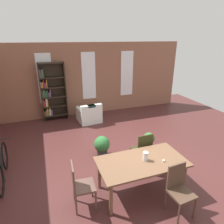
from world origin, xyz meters
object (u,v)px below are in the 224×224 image
(dining_chair_far_right, at_px, (142,149))
(potted_plant_corner, at_px, (102,145))
(dining_table, at_px, (142,164))
(dining_chair_head_left, at_px, (80,184))
(dining_chair_near_right, at_px, (179,188))
(bicycle_second, at_px, (2,166))
(bookshelf_tall, at_px, (51,93))
(armchair_white, at_px, (89,115))
(potted_plant_by_shelf, at_px, (149,139))
(vase_on_table, at_px, (146,156))

(dining_chair_far_right, bearing_deg, potted_plant_corner, 131.67)
(dining_table, bearing_deg, potted_plant_corner, 103.15)
(dining_chair_head_left, bearing_deg, dining_chair_far_right, 22.58)
(dining_chair_near_right, relative_size, bicycle_second, 0.57)
(dining_chair_head_left, relative_size, bookshelf_tall, 0.43)
(dining_table, height_order, dining_chair_near_right, dining_chair_near_right)
(dining_table, xyz_separation_m, armchair_white, (-0.13, 3.95, -0.37))
(dining_chair_head_left, relative_size, potted_plant_corner, 1.68)
(potted_plant_by_shelf, bearing_deg, bookshelf_tall, 127.26)
(bookshelf_tall, height_order, armchair_white, bookshelf_tall)
(dining_chair_near_right, xyz_separation_m, dining_chair_head_left, (-1.65, 0.70, 0.00))
(dining_table, relative_size, dining_chair_near_right, 1.86)
(potted_plant_corner, bearing_deg, vase_on_table, -74.13)
(dining_chair_near_right, height_order, armchair_white, dining_chair_near_right)
(potted_plant_by_shelf, distance_m, potted_plant_corner, 1.40)
(vase_on_table, xyz_separation_m, potted_plant_corner, (-0.44, 1.55, -0.51))
(dining_table, relative_size, bookshelf_tall, 0.81)
(dining_table, bearing_deg, bookshelf_tall, 106.53)
(dining_table, bearing_deg, armchair_white, 91.86)
(dining_chair_far_right, bearing_deg, dining_chair_near_right, -90.25)
(vase_on_table, bearing_deg, potted_plant_corner, 105.87)
(dining_table, height_order, dining_chair_far_right, dining_chair_far_right)
(dining_chair_near_right, height_order, bookshelf_tall, bookshelf_tall)
(dining_chair_head_left, bearing_deg, bicycle_second, 137.14)
(dining_chair_near_right, distance_m, dining_chair_far_right, 1.39)
(potted_plant_by_shelf, bearing_deg, armchair_white, 115.32)
(vase_on_table, relative_size, potted_plant_by_shelf, 0.39)
(dining_chair_near_right, relative_size, dining_chair_head_left, 1.00)
(vase_on_table, height_order, potted_plant_by_shelf, vase_on_table)
(bicycle_second, bearing_deg, armchair_white, 44.41)
(potted_plant_by_shelf, bearing_deg, dining_chair_far_right, -129.26)
(dining_table, relative_size, potted_plant_by_shelf, 3.75)
(dining_chair_far_right, xyz_separation_m, potted_plant_by_shelf, (0.64, 0.78, -0.25))
(vase_on_table, xyz_separation_m, potted_plant_by_shelf, (0.96, 1.48, -0.56))
(dining_chair_far_right, height_order, bookshelf_tall, bookshelf_tall)
(bookshelf_tall, xyz_separation_m, armchair_white, (1.26, -0.72, -0.80))
(bicycle_second, bearing_deg, bookshelf_tall, 67.49)
(dining_chair_head_left, height_order, bookshelf_tall, bookshelf_tall)
(bookshelf_tall, distance_m, potted_plant_by_shelf, 4.09)
(bookshelf_tall, bearing_deg, bicycle_second, -112.51)
(potted_plant_by_shelf, bearing_deg, dining_chair_head_left, -147.34)
(potted_plant_by_shelf, xyz_separation_m, potted_plant_corner, (-1.40, 0.07, 0.04))
(dining_table, relative_size, vase_on_table, 9.73)
(dining_chair_head_left, bearing_deg, vase_on_table, -0.20)
(potted_plant_by_shelf, bearing_deg, vase_on_table, -123.05)
(dining_chair_far_right, bearing_deg, armchair_white, 99.21)
(vase_on_table, distance_m, dining_chair_far_right, 0.83)
(dining_chair_head_left, bearing_deg, dining_chair_near_right, -22.93)
(dining_chair_far_right, bearing_deg, vase_on_table, -114.81)
(dining_table, distance_m, potted_plant_corner, 1.63)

